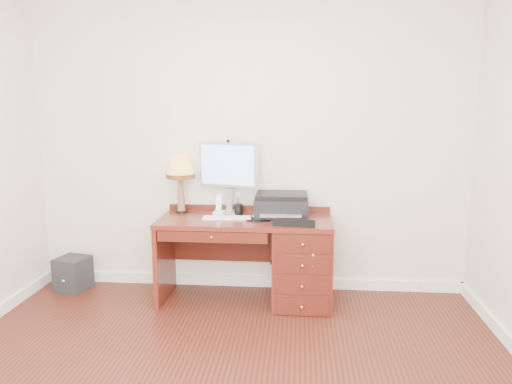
# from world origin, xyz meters

# --- Properties ---
(room_shell) EXTENTS (4.00, 4.00, 4.00)m
(room_shell) POSITION_xyz_m (0.00, 0.63, 0.05)
(room_shell) COLOR silver
(room_shell) RESTS_ON ground
(desk) EXTENTS (1.50, 0.67, 0.75)m
(desk) POSITION_xyz_m (0.32, 1.40, 0.41)
(desk) COLOR maroon
(desk) RESTS_ON ground
(monitor) EXTENTS (0.55, 0.25, 0.64)m
(monitor) POSITION_xyz_m (-0.19, 1.63, 1.15)
(monitor) COLOR silver
(monitor) RESTS_ON desk
(keyboard) EXTENTS (0.42, 0.15, 0.02)m
(keyboard) POSITION_xyz_m (-0.16, 1.37, 0.76)
(keyboard) COLOR white
(keyboard) RESTS_ON desk
(mouse_pad) EXTENTS (0.23, 0.23, 0.05)m
(mouse_pad) POSITION_xyz_m (0.12, 1.37, 0.76)
(mouse_pad) COLOR black
(mouse_pad) RESTS_ON desk
(printer) EXTENTS (0.47, 0.36, 0.21)m
(printer) POSITION_xyz_m (0.31, 1.51, 0.85)
(printer) COLOR black
(printer) RESTS_ON desk
(leg_lamp) EXTENTS (0.26, 0.26, 0.54)m
(leg_lamp) POSITION_xyz_m (-0.61, 1.58, 1.15)
(leg_lamp) COLOR black
(leg_lamp) RESTS_ON desk
(phone) EXTENTS (0.10, 0.10, 0.19)m
(phone) POSITION_xyz_m (-0.24, 1.48, 0.81)
(phone) COLOR white
(phone) RESTS_ON desk
(pen_cup) EXTENTS (0.08, 0.08, 0.10)m
(pen_cup) POSITION_xyz_m (-0.08, 1.54, 0.80)
(pen_cup) COLOR black
(pen_cup) RESTS_ON desk
(chair) EXTENTS (0.42, 0.43, 0.81)m
(chair) POSITION_xyz_m (0.45, 1.25, 0.49)
(chair) COLOR black
(chair) RESTS_ON ground
(equipment_box) EXTENTS (0.33, 0.33, 0.31)m
(equipment_box) POSITION_xyz_m (-1.64, 1.50, 0.16)
(equipment_box) COLOR black
(equipment_box) RESTS_ON ground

